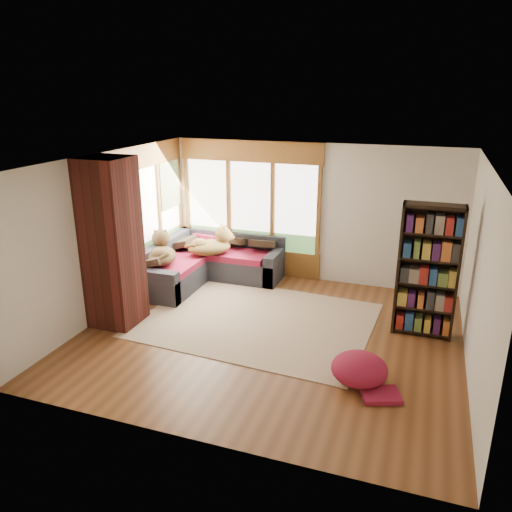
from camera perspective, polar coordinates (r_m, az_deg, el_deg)
The scene contains 17 objects.
floor at distance 7.60m, azimuth 1.56°, elevation -9.02°, with size 5.50×5.50×0.00m, color brown.
ceiling at distance 6.79m, azimuth 1.75°, elevation 10.78°, with size 5.50×5.50×0.00m, color white.
wall_back at distance 9.41m, azimuth 6.31°, elevation 4.88°, with size 5.50×0.04×2.60m, color silver.
wall_front at distance 4.94m, azimuth -7.32°, elevation -8.41°, with size 5.50×0.04×2.60m, color silver.
wall_left at distance 8.30m, azimuth -16.75°, elevation 2.29°, with size 0.04×5.00×2.60m, color silver.
wall_right at distance 6.83m, azimuth 24.22°, elevation -2.14°, with size 0.04×5.00×2.60m, color silver.
windows_back at distance 9.70m, azimuth -0.66°, elevation 5.72°, with size 2.82×0.10×1.90m.
windows_left at distance 9.23m, azimuth -12.34°, elevation 4.61°, with size 0.10×2.62×1.90m.
roller_blind at distance 9.83m, azimuth -9.84°, elevation 8.01°, with size 0.03×0.72×0.90m, color gray.
brick_chimney at distance 7.83m, azimuth -16.14°, elevation 1.38°, with size 0.70×0.70×2.60m, color #471914.
sectional_sofa at distance 9.60m, azimuth -6.45°, elevation -1.07°, with size 2.20×2.20×0.80m.
area_rug at distance 8.04m, azimuth 0.12°, elevation -7.30°, with size 3.55×2.71×0.01m, color beige.
bookshelf at distance 7.65m, azimuth 19.00°, elevation -1.70°, with size 0.86×0.29×2.00m.
pouf at distance 6.53m, azimuth 11.73°, elevation -12.43°, with size 0.71×0.71×0.38m, color maroon.
dog_tan at distance 9.40m, azimuth -4.96°, elevation 1.59°, with size 0.96×0.92×0.47m.
dog_brindle at distance 9.10m, azimuth -10.82°, elevation 0.72°, with size 0.86×0.98×0.48m.
throw_pillows at distance 9.55m, azimuth -5.97°, elevation 1.91°, with size 1.98×1.68×0.45m.
Camera 1 is at (2.03, -6.41, 3.55)m, focal length 35.00 mm.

